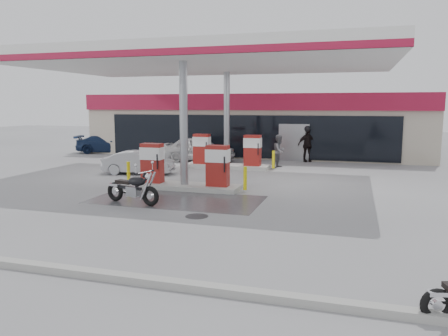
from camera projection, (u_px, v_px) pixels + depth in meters
The scene contains 15 objects.
ground at pixel (164, 199), 15.61m from camera, with size 90.00×90.00×0.00m, color gray.
wet_patch at pixel (177, 200), 15.47m from camera, with size 6.00×3.00×0.00m, color #4C4C4F.
drain_cover at pixel (197, 216), 13.14m from camera, with size 0.70×0.70×0.01m, color #38383A.
kerb at pixel (21, 265), 8.97m from camera, with size 28.00×0.25×0.15m, color gray.
store_building at pixel (259, 124), 30.42m from camera, with size 22.00×8.22×4.00m.
canopy at pixel (208, 61), 19.59m from camera, with size 16.00×10.02×5.51m.
pump_island_near at pixel (184, 171), 17.40m from camera, with size 5.14×1.30×1.78m.
pump_island_far at pixel (227, 155), 23.09m from camera, with size 5.14×1.30×1.78m.
parked_motorcycle at pixel (133, 189), 14.77m from camera, with size 2.20×0.95×1.14m.
sedan_white at pixel (199, 149), 25.84m from camera, with size 1.73×4.30×1.47m, color #BCBCBE.
attendant at pixel (279, 151), 23.26m from camera, with size 0.86×0.67×1.77m, color #5B5B60.
hatchback_silver at pixel (139, 162), 21.12m from camera, with size 1.19×3.40×1.12m, color #9B9DA2.
parked_car_left at pixel (108, 144), 30.35m from camera, with size 1.74×4.29×1.24m, color #142344.
parked_car_right at pixel (322, 148), 27.50m from camera, with size 2.09×4.54×1.26m, color #50111C.
biker_walking at pixel (307, 145), 25.57m from camera, with size 1.16×0.48×1.98m, color black.
Camera 1 is at (6.47, -14.02, 3.34)m, focal length 35.00 mm.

